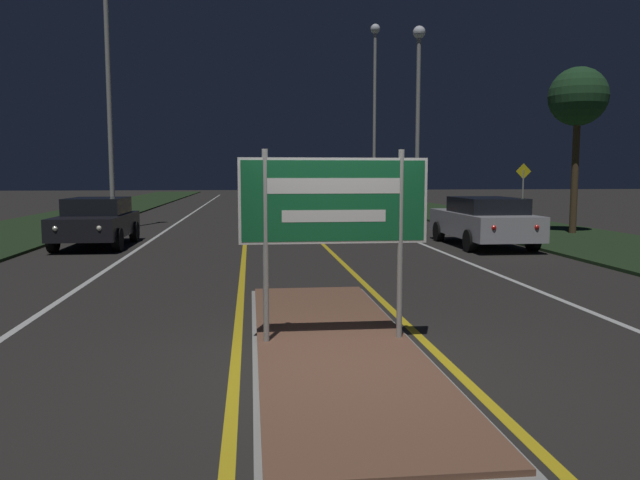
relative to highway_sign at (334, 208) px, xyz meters
The scene contains 19 objects.
ground_plane 1.84m from the highway_sign, 90.00° to the right, with size 160.00×160.00×0.00m, color #282623.
median_island 1.67m from the highway_sign, 90.00° to the left, with size 1.98×7.16×0.10m.
verge_left 21.60m from the highway_sign, 116.18° to the left, with size 5.00×100.00×0.08m.
verge_right 21.60m from the highway_sign, 63.82° to the left, with size 5.00×100.00×0.08m.
centre_line_yellow_left 24.41m from the highway_sign, 92.78° to the left, with size 0.12×70.00×0.01m.
centre_line_yellow_right 24.41m from the highway_sign, 87.22° to the left, with size 0.12×70.00×0.01m.
lane_line_white_left 24.74m from the highway_sign, 99.80° to the left, with size 0.12×70.00×0.01m.
lane_line_white_right 24.74m from the highway_sign, 80.20° to the left, with size 0.12×70.00×0.01m.
edge_line_white_left 25.43m from the highway_sign, 106.49° to the left, with size 0.10×70.00×0.01m.
edge_line_white_right 25.43m from the highway_sign, 73.51° to the left, with size 0.10×70.00×0.01m.
highway_sign is the anchor object (origin of this frame).
streetlight_left_near 18.73m from the highway_sign, 109.98° to the left, with size 0.47×0.47×9.79m.
streetlight_right_near 20.97m from the highway_sign, 72.12° to the left, with size 0.54×0.54×8.50m.
streetlight_right_far 30.52m from the highway_sign, 77.81° to the left, with size 0.56×0.56×10.85m.
car_receding_0 11.87m from the highway_sign, 60.41° to the left, with size 2.02×4.64×1.45m.
car_receding_1 19.21m from the highway_sign, 82.71° to the left, with size 1.86×4.65×1.35m.
car_approaching_0 12.78m from the highway_sign, 115.60° to the left, with size 1.93×4.12×1.43m.
warning_sign 18.19m from the highway_sign, 58.85° to the left, with size 0.60×0.06×2.45m.
roadside_palm_right 16.94m from the highway_sign, 52.30° to the left, with size 1.99×1.99×5.69m.
Camera 1 is at (-0.99, -6.73, 2.11)m, focal length 35.00 mm.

